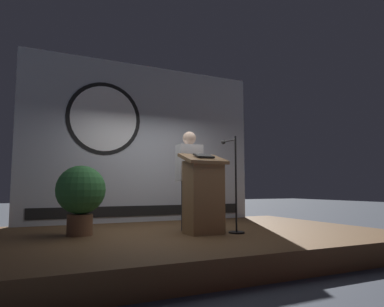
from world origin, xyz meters
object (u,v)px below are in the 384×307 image
Objects in this scene: podium at (203,194)px; speaker_person at (189,179)px; potted_plant at (81,193)px; microphone_stand at (234,198)px.

podium is 0.76× the size of speaker_person.
speaker_person is 1.60× the size of potted_plant.
speaker_person reaches higher than podium.
podium is 0.49m from microphone_stand.
potted_plant is at bearing 175.60° from speaker_person.
microphone_stand is at bearing -11.76° from podium.
speaker_person is (-0.01, 0.48, 0.23)m from podium.
speaker_person is at bearing -4.40° from potted_plant.
speaker_person reaches higher than microphone_stand.
microphone_stand is 2.28m from potted_plant.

